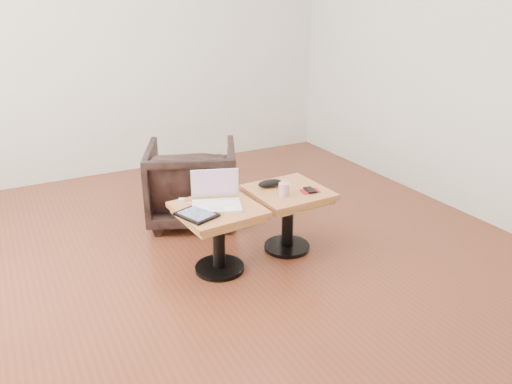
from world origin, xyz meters
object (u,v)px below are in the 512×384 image
striped_cup (284,190)px  armchair (192,183)px  laptop (216,198)px  side_table_left (218,223)px  side_table_right (288,205)px

striped_cup → armchair: (-0.32, 0.85, -0.18)m
armchair → striped_cup: bearing=134.4°
laptop → striped_cup: size_ratio=4.20×
armchair → side_table_left: bearing=103.9°
armchair → side_table_right: bearing=141.4°
striped_cup → armchair: bearing=110.8°
laptop → striped_cup: laptop is taller
side_table_right → armchair: size_ratio=0.75×
laptop → striped_cup: (0.46, -0.07, 0.00)m
side_table_right → laptop: size_ratio=1.39×
side_table_left → side_table_right: (0.55, 0.04, 0.00)m
laptop → armchair: 0.81m
striped_cup → armchair: size_ratio=0.13×
side_table_left → striped_cup: 0.49m
striped_cup → laptop: bearing=170.9°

